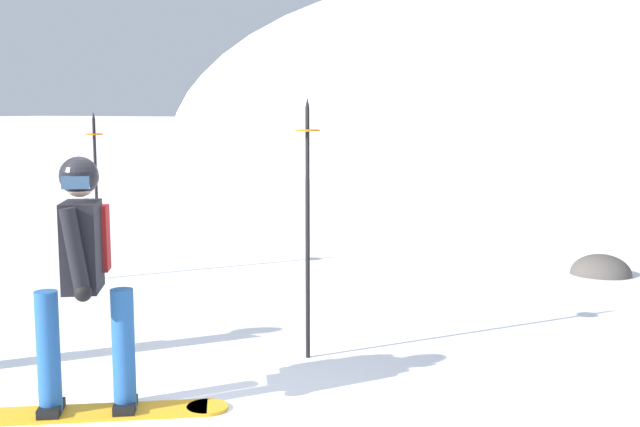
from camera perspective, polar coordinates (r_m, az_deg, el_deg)
The scene contains 6 objects.
ground_plane at distance 5.33m, azimuth -12.74°, elevation -14.81°, with size 300.00×300.00×0.00m, color white.
ridge_peak_main at distance 34.03m, azimuth 12.48°, elevation 4.06°, with size 28.04×25.24×14.88m.
snowboarder_main at distance 5.38m, azimuth -16.69°, elevation -4.49°, with size 1.60×1.12×1.71m.
piste_marker_near at distance 6.27m, azimuth -0.90°, elevation 0.09°, with size 0.20×0.20×2.11m.
piste_marker_far at distance 9.61m, azimuth -15.89°, elevation 2.02°, with size 0.20×0.20×1.98m.
rock_mid at distance 10.22m, azimuth 19.63°, elevation -4.20°, with size 0.73×0.62×0.51m.
Camera 1 is at (3.09, -3.84, 2.02)m, focal length 44.25 mm.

